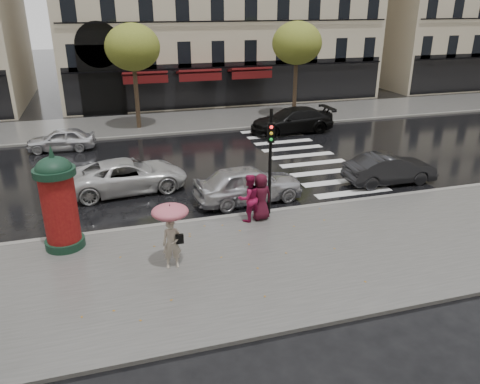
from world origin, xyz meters
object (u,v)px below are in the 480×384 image
object	(u,v)px
traffic_light	(270,153)
car_white	(128,176)
woman_red	(249,198)
car_silver	(248,184)
morris_column	(59,200)
car_darkgrey	(390,169)
man_burgundy	(261,197)
car_far_silver	(61,139)
woman_umbrella	(171,226)
car_black	(292,120)

from	to	relation	value
traffic_light	car_white	xyz separation A→B (m)	(-5.01, 4.35, -1.90)
woman_red	car_silver	world-z (taller)	woman_red
morris_column	car_silver	size ratio (longest dim) A/B	0.78
car_darkgrey	man_burgundy	bearing A→B (deg)	108.76
man_burgundy	car_far_silver	world-z (taller)	man_burgundy
woman_umbrella	car_far_silver	world-z (taller)	woman_umbrella
car_black	car_far_silver	size ratio (longest dim) A/B	1.45
woman_umbrella	man_burgundy	xyz separation A→B (m)	(3.74, 2.51, -0.51)
woman_umbrella	traffic_light	world-z (taller)	traffic_light
car_black	traffic_light	bearing A→B (deg)	-27.65
woman_red	man_burgundy	distance (m)	0.47
car_white	car_far_silver	bearing A→B (deg)	17.99
woman_umbrella	car_darkgrey	size ratio (longest dim) A/B	0.51
morris_column	car_white	distance (m)	5.54
man_burgundy	morris_column	size ratio (longest dim) A/B	0.50
car_white	car_far_silver	xyz separation A→B (m)	(-3.18, 7.34, -0.08)
man_burgundy	car_far_silver	size ratio (longest dim) A/B	0.49
woman_red	man_burgundy	bearing A→B (deg)	166.67
car_black	morris_column	bearing A→B (deg)	-48.83
car_far_silver	traffic_light	bearing A→B (deg)	39.46
car_black	car_darkgrey	bearing A→B (deg)	3.39
traffic_light	woman_red	bearing A→B (deg)	-160.73
car_silver	traffic_light	bearing A→B (deg)	-174.70
car_silver	car_black	world-z (taller)	car_black
traffic_light	car_far_silver	world-z (taller)	traffic_light
woman_umbrella	car_white	bearing A→B (deg)	96.48
woman_red	car_far_silver	bearing A→B (deg)	-72.18
woman_red	car_far_silver	size ratio (longest dim) A/B	0.49
woman_red	car_darkgrey	bearing A→B (deg)	-176.89
car_far_silver	car_black	bearing A→B (deg)	94.27
morris_column	car_black	size ratio (longest dim) A/B	0.67
woman_red	car_white	size ratio (longest dim) A/B	0.36
car_white	morris_column	bearing A→B (deg)	147.56
woman_umbrella	car_white	distance (m)	7.27
man_burgundy	car_far_silver	bearing A→B (deg)	-67.39
car_darkgrey	car_far_silver	xyz separation A→B (m)	(-14.75, 9.80, -0.06)
woman_red	morris_column	size ratio (longest dim) A/B	0.51
traffic_light	car_black	xyz separation A→B (m)	(5.75, 11.64, -1.84)
car_darkgrey	car_white	bearing A→B (deg)	79.28
car_darkgrey	car_far_silver	world-z (taller)	car_darkgrey
woman_red	car_white	bearing A→B (deg)	-62.17
woman_umbrella	man_burgundy	distance (m)	4.53
woman_red	car_black	xyz separation A→B (m)	(6.67, 11.96, -0.26)
car_silver	morris_column	bearing A→B (deg)	102.31
man_burgundy	car_white	bearing A→B (deg)	-55.89
woman_umbrella	car_black	size ratio (longest dim) A/B	0.40
car_white	car_darkgrey	bearing A→B (deg)	-107.42
car_white	car_black	xyz separation A→B (m)	(10.76, 7.30, 0.07)
car_darkgrey	traffic_light	bearing A→B (deg)	107.32
car_black	car_far_silver	bearing A→B (deg)	-91.54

